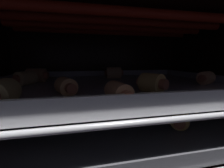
{
  "coord_description": "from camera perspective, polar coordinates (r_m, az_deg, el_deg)",
  "views": [
    {
      "loc": [
        -9.11,
        -35.4,
        23.92
      ],
      "look_at": [
        0.0,
        4.11,
        17.81
      ],
      "focal_mm": 25.57,
      "sensor_mm": 36.0,
      "label": 1
    }
  ],
  "objects": [
    {
      "name": "pig_in_blanket_lower_3",
      "position": [
        0.49,
        14.62,
        -4.95
      ],
      "size": [
        3.12,
        5.33,
        2.98
      ],
      "rotation": [
        0.0,
        0.0,
        6.25
      ],
      "color": "tan",
      "rests_on": "baking_tray_lower"
    },
    {
      "name": "oven_rack_upper",
      "position": [
        0.37,
        1.42,
        -1.78
      ],
      "size": [
        55.73,
        44.08,
        0.76
      ],
      "color": "#B7B7BC"
    },
    {
      "name": "pig_in_blanket_lower_6",
      "position": [
        0.46,
        -10.54,
        -5.72
      ],
      "size": [
        4.58,
        4.58,
        2.98
      ],
      "rotation": [
        0.0,
        0.0,
        3.93
      ],
      "color": "tan",
      "rests_on": "baking_tray_lower"
    },
    {
      "name": "baking_tray_lower",
      "position": [
        0.39,
        1.39,
        -11.37
      ],
      "size": [
        51.33,
        39.26,
        2.25
      ],
      "color": "#4C4C51",
      "rests_on": "oven_rack_lower"
    },
    {
      "name": "pig_in_blanket_upper_2",
      "position": [
        0.22,
        -34.96,
        -2.73
      ],
      "size": [
        3.27,
        6.12,
        3.18
      ],
      "rotation": [
        0.0,
        0.0,
        3.12
      ],
      "color": "tan",
      "rests_on": "baking_tray_upper"
    },
    {
      "name": "oven_ceiling",
      "position": [
        0.38,
        1.53,
        24.77
      ],
      "size": [
        60.83,
        47.37,
        1.2
      ],
      "primitive_type": "cube",
      "color": "black"
    },
    {
      "name": "pig_in_blanket_upper_0",
      "position": [
        0.41,
        30.52,
        1.9
      ],
      "size": [
        5.04,
        4.0,
        2.9
      ],
      "rotation": [
        0.0,
        0.0,
        5.17
      ],
      "color": "tan",
      "rests_on": "baking_tray_upper"
    },
    {
      "name": "pig_in_blanket_upper_1",
      "position": [
        0.46,
        0.64,
        4.04
      ],
      "size": [
        5.48,
        3.84,
        3.35
      ],
      "rotation": [
        0.0,
        0.0,
        1.44
      ],
      "color": "tan",
      "rests_on": "baking_tray_upper"
    },
    {
      "name": "baking_tray_upper",
      "position": [
        0.37,
        1.43,
        -0.25
      ],
      "size": [
        51.33,
        39.26,
        2.62
      ],
      "color": "silver",
      "rests_on": "oven_rack_upper"
    },
    {
      "name": "pig_in_blanket_lower_4",
      "position": [
        0.37,
        4.71,
        -9.36
      ],
      "size": [
        4.22,
        4.71,
        2.86
      ],
      "rotation": [
        0.0,
        0.0,
        2.45
      ],
      "color": "tan",
      "rests_on": "baking_tray_lower"
    },
    {
      "name": "pig_in_blanket_lower_5",
      "position": [
        0.34,
        23.05,
        -11.37
      ],
      "size": [
        4.89,
        5.59,
        3.36
      ],
      "rotation": [
        0.0,
        0.0,
        5.65
      ],
      "color": "tan",
      "rests_on": "baking_tray_lower"
    },
    {
      "name": "pig_in_blanket_upper_3",
      "position": [
        0.43,
        -25.39,
        2.84
      ],
      "size": [
        5.79,
        4.17,
        3.37
      ],
      "rotation": [
        0.0,
        0.0,
        4.5
      ],
      "color": "tan",
      "rests_on": "baking_tray_upper"
    },
    {
      "name": "oven_wall_right",
      "position": [
        0.53,
        34.39,
        -0.46
      ],
      "size": [
        1.2,
        44.97,
        33.94
      ],
      "primitive_type": "cube",
      "color": "black",
      "rests_on": "ground_plane"
    },
    {
      "name": "pig_in_blanket_upper_4",
      "position": [
        0.2,
        2.33,
        -2.95
      ],
      "size": [
        3.09,
        6.51,
        2.56
      ],
      "rotation": [
        0.0,
        0.0,
        0.14
      ],
      "color": "tan",
      "rests_on": "baking_tray_upper"
    },
    {
      "name": "pig_in_blanket_lower_2",
      "position": [
        0.45,
        26.65,
        -7.12
      ],
      "size": [
        3.28,
        5.49,
        2.82
      ],
      "rotation": [
        0.0,
        0.0,
        3.31
      ],
      "color": "tan",
      "rests_on": "baking_tray_lower"
    },
    {
      "name": "pig_in_blanket_lower_8",
      "position": [
        0.48,
        8.05,
        -5.32
      ],
      "size": [
        4.82,
        4.95,
        2.9
      ],
      "rotation": [
        0.0,
        0.0,
        2.38
      ],
      "color": "tan",
      "rests_on": "baking_tray_lower"
    },
    {
      "name": "pig_in_blanket_upper_5",
      "position": [
        0.27,
        14.03,
        0.37
      ],
      "size": [
        4.45,
        5.46,
        3.21
      ],
      "rotation": [
        0.0,
        0.0,
        0.49
      ],
      "color": "tan",
      "rests_on": "baking_tray_upper"
    },
    {
      "name": "pig_in_blanket_lower_1",
      "position": [
        0.49,
        -20.21,
        -5.3
      ],
      "size": [
        4.17,
        5.27,
        2.88
      ],
      "rotation": [
        0.0,
        0.0,
        5.85
      ],
      "color": "tan",
      "rests_on": "baking_tray_lower"
    },
    {
      "name": "pig_in_blanket_lower_7",
      "position": [
        0.56,
        12.07,
        -3.62
      ],
      "size": [
        3.19,
        5.2,
        2.48
      ],
      "rotation": [
        0.0,
        0.0,
        6.05
      ],
      "color": "tan",
      "rests_on": "baking_tray_lower"
    },
    {
      "name": "heating_element",
      "position": [
        0.37,
        1.51,
        20.57
      ],
      "size": [
        46.75,
        20.25,
        1.7
      ],
      "color": "maroon"
    },
    {
      "name": "pig_in_blanket_lower_0",
      "position": [
        0.49,
        -14.96,
        -5.21
      ],
      "size": [
        5.47,
        4.0,
        2.85
      ],
      "rotation": [
        0.0,
        0.0,
        5.13
      ],
      "color": "tan",
      "rests_on": "baking_tray_lower"
    },
    {
      "name": "ground_plane",
      "position": [
        0.44,
        1.33,
        -25.28
      ],
      "size": [
        60.83,
        47.37,
        1.2
      ],
      "primitive_type": "cube",
      "color": "black"
    },
    {
      "name": "pig_in_blanket_upper_6",
      "position": [
        0.39,
        -28.49,
        1.82
      ],
      "size": [
        4.56,
        5.33,
        3.02
      ],
      "rotation": [
        0.0,
        0.0,
        2.59
      ],
      "color": "tan",
      "rests_on": "baking_tray_upper"
    },
    {
      "name": "pig_in_blanket_upper_7",
      "position": [
        0.26,
        -16.17,
        -0.8
      ],
      "size": [
        3.75,
        6.04,
        2.69
      ],
      "rotation": [
        0.0,
        0.0,
        0.34
      ],
      "color": "tan",
      "rests_on": "baking_tray_upper"
    },
    {
      "name": "oven_wall_back",
      "position": [
        0.6,
        -4.1,
        1.85
      ],
      "size": [
        60.83,
        1.2,
        33.94
      ],
      "primitive_type": "cube",
      "color": "black",
      "rests_on": "ground_plane"
    },
    {
      "name": "oven_rack_lower",
      "position": [
        0.39,
        1.38,
        -12.74
      ],
      "size": [
        55.74,
        44.08,
        0.77
      ],
      "color": "#B7B7BC"
    }
  ]
}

